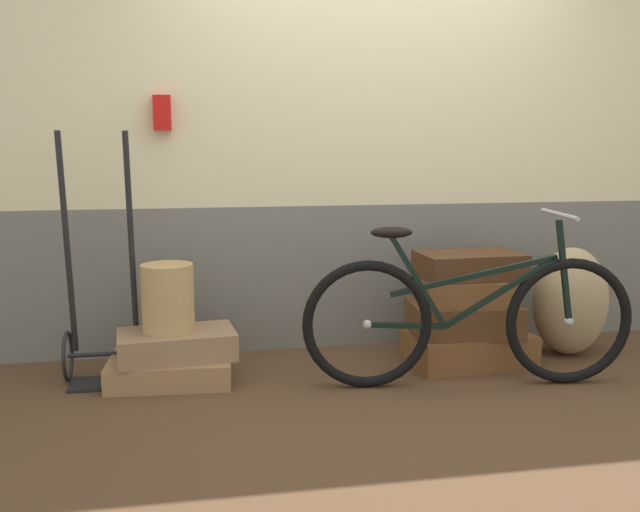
% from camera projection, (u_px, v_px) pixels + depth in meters
% --- Properties ---
extents(ground, '(9.72, 5.20, 0.06)m').
position_uv_depth(ground, '(402.00, 389.00, 3.78)').
color(ground, '#513823').
extents(station_building, '(7.72, 0.74, 2.72)m').
position_uv_depth(station_building, '(369.00, 131.00, 4.38)').
color(station_building, slate).
rests_on(station_building, ground).
extents(suitcase_0, '(0.68, 0.49, 0.14)m').
position_uv_depth(suitcase_0, '(171.00, 369.00, 3.81)').
color(suitcase_0, '#9E754C').
rests_on(suitcase_0, ground).
extents(suitcase_1, '(0.66, 0.42, 0.15)m').
position_uv_depth(suitcase_1, '(177.00, 344.00, 3.78)').
color(suitcase_1, '#937051').
rests_on(suitcase_1, suitcase_0).
extents(suitcase_2, '(0.73, 0.48, 0.19)m').
position_uv_depth(suitcase_2, '(468.00, 348.00, 4.12)').
color(suitcase_2, brown).
rests_on(suitcase_2, ground).
extents(suitcase_3, '(0.65, 0.47, 0.18)m').
position_uv_depth(suitcase_3, '(464.00, 318.00, 4.08)').
color(suitcase_3, brown).
rests_on(suitcase_3, suitcase_2).
extents(suitcase_4, '(0.55, 0.39, 0.14)m').
position_uv_depth(suitcase_4, '(466.00, 291.00, 4.05)').
color(suitcase_4, brown).
rests_on(suitcase_4, suitcase_3).
extents(suitcase_5, '(0.61, 0.39, 0.15)m').
position_uv_depth(suitcase_5, '(469.00, 265.00, 4.07)').
color(suitcase_5, '#4C2D19').
rests_on(suitcase_5, suitcase_4).
extents(wicker_basket, '(0.28, 0.28, 0.37)m').
position_uv_depth(wicker_basket, '(168.00, 298.00, 3.76)').
color(wicker_basket, tan).
rests_on(wicker_basket, suitcase_1).
extents(luggage_trolley, '(0.42, 0.36, 1.36)m').
position_uv_depth(luggage_trolley, '(103.00, 322.00, 3.80)').
color(luggage_trolley, black).
rests_on(luggage_trolley, ground).
extents(burlap_sack, '(0.46, 0.39, 0.67)m').
position_uv_depth(burlap_sack, '(570.00, 301.00, 4.27)').
color(burlap_sack, tan).
rests_on(burlap_sack, ground).
extents(bicycle, '(1.78, 0.46, 0.94)m').
position_uv_depth(bicycle, '(468.00, 319.00, 3.70)').
color(bicycle, black).
rests_on(bicycle, ground).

